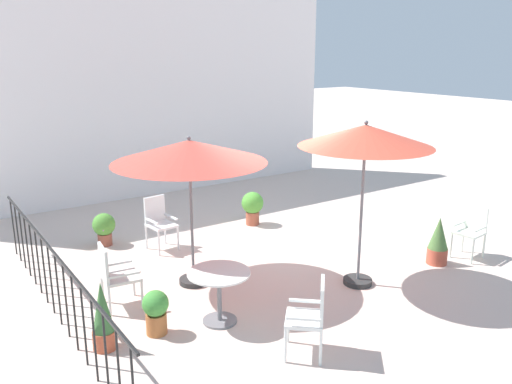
# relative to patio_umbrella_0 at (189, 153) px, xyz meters

# --- Properties ---
(ground_plane) EXTENTS (60.00, 60.00, 0.00)m
(ground_plane) POSITION_rel_patio_umbrella_0_xyz_m (1.58, 0.03, -2.04)
(ground_plane) COLOR beige
(villa_facade) EXTENTS (10.13, 0.30, 5.10)m
(villa_facade) POSITION_rel_patio_umbrella_0_xyz_m (1.58, 5.25, 0.51)
(villa_facade) COLOR white
(villa_facade) RESTS_ON ground
(terrace_railing) EXTENTS (0.03, 5.91, 1.01)m
(terrace_railing) POSITION_rel_patio_umbrella_0_xyz_m (-2.02, 0.03, -1.36)
(terrace_railing) COLOR black
(terrace_railing) RESTS_ON ground
(patio_umbrella_0) EXTENTS (2.27, 2.27, 2.29)m
(patio_umbrella_0) POSITION_rel_patio_umbrella_0_xyz_m (0.00, 0.00, 0.00)
(patio_umbrella_0) COLOR #2D2D2D
(patio_umbrella_0) RESTS_ON ground
(patio_umbrella_1) EXTENTS (1.94, 1.94, 2.51)m
(patio_umbrella_1) POSITION_rel_patio_umbrella_0_xyz_m (2.08, -1.43, 0.22)
(patio_umbrella_1) COLOR #2D2D2D
(patio_umbrella_1) RESTS_ON ground
(cafe_table_0) EXTENTS (0.83, 0.83, 0.71)m
(cafe_table_0) POSITION_rel_patio_umbrella_0_xyz_m (-0.27, -1.25, -1.54)
(cafe_table_0) COLOR white
(cafe_table_0) RESTS_ON ground
(patio_chair_0) EXTENTS (0.53, 0.53, 0.92)m
(patio_chair_0) POSITION_rel_patio_umbrella_0_xyz_m (-1.25, -0.08, -1.53)
(patio_chair_0) COLOR silver
(patio_chair_0) RESTS_ON ground
(patio_chair_1) EXTENTS (0.48, 0.52, 0.95)m
(patio_chair_1) POSITION_rel_patio_umbrella_0_xyz_m (0.18, 1.65, -1.50)
(patio_chair_1) COLOR white
(patio_chair_1) RESTS_ON ground
(patio_chair_2) EXTENTS (0.48, 0.47, 0.89)m
(patio_chair_2) POSITION_rel_patio_umbrella_0_xyz_m (4.45, -1.72, -1.52)
(patio_chair_2) COLOR white
(patio_chair_2) RESTS_ON ground
(patio_chair_3) EXTENTS (0.65, 0.65, 0.93)m
(patio_chair_3) POSITION_rel_patio_umbrella_0_xyz_m (0.23, -2.52, -1.51)
(patio_chair_3) COLOR white
(patio_chair_3) RESTS_ON ground
(potted_plant_0) EXTENTS (0.28, 0.28, 0.87)m
(potted_plant_0) POSITION_rel_patio_umbrella_0_xyz_m (-1.74, -1.03, -1.63)
(potted_plant_0) COLOR #BB5336
(potted_plant_0) RESTS_ON ground
(potted_plant_1) EXTENTS (0.33, 0.33, 0.58)m
(potted_plant_1) POSITION_rel_patio_umbrella_0_xyz_m (-1.08, -1.06, -1.72)
(potted_plant_1) COLOR #B16535
(potted_plant_1) RESTS_ON ground
(potted_plant_2) EXTENTS (0.45, 0.45, 0.69)m
(potted_plant_2) POSITION_rel_patio_umbrella_0_xyz_m (2.31, 1.82, -1.64)
(potted_plant_2) COLOR #A4533B
(potted_plant_2) RESTS_ON ground
(potted_plant_3) EXTENTS (0.34, 0.34, 0.81)m
(potted_plant_3) POSITION_rel_patio_umbrella_0_xyz_m (3.74, -1.60, -1.65)
(potted_plant_3) COLOR #BB513B
(potted_plant_3) RESTS_ON ground
(potted_plant_4) EXTENTS (0.41, 0.41, 0.60)m
(potted_plant_4) POSITION_rel_patio_umbrella_0_xyz_m (-0.58, 2.36, -1.69)
(potted_plant_4) COLOR brown
(potted_plant_4) RESTS_ON ground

